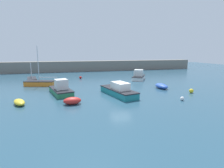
% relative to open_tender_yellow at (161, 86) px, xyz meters
% --- Properties ---
extents(ground_plane, '(120.00, 120.00, 0.20)m').
position_rel_open_tender_yellow_xyz_m(ground_plane, '(-7.75, -3.79, -0.46)').
color(ground_plane, '#284C60').
extents(harbor_breakwater, '(64.87, 3.18, 2.89)m').
position_rel_open_tender_yellow_xyz_m(harbor_breakwater, '(-7.75, 27.33, 1.08)').
color(harbor_breakwater, slate).
rests_on(harbor_breakwater, ground_plane).
extents(open_tender_yellow, '(1.47, 2.88, 0.72)m').
position_rel_open_tender_yellow_xyz_m(open_tender_yellow, '(0.00, 0.00, 0.00)').
color(open_tender_yellow, '#2D56B7').
rests_on(open_tender_yellow, ground_plane).
extents(sailboat_tall_mast, '(5.37, 2.82, 6.46)m').
position_rel_open_tender_yellow_xyz_m(sailboat_tall_mast, '(-18.41, 6.92, 0.10)').
color(sailboat_tall_mast, orange).
rests_on(sailboat_tall_mast, ground_plane).
extents(motorboat_grey_hull, '(3.39, 5.68, 2.03)m').
position_rel_open_tender_yellow_xyz_m(motorboat_grey_hull, '(-14.87, 0.06, 0.29)').
color(motorboat_grey_hull, '#287A4C').
rests_on(motorboat_grey_hull, ground_plane).
extents(motorboat_with_cabin, '(3.59, 6.81, 1.76)m').
position_rel_open_tender_yellow_xyz_m(motorboat_with_cabin, '(-7.65, -2.52, 0.28)').
color(motorboat_with_cabin, teal).
rests_on(motorboat_with_cabin, ground_plane).
extents(cabin_cruiser_white, '(4.34, 5.35, 2.04)m').
position_rel_open_tender_yellow_xyz_m(cabin_cruiser_white, '(-0.05, 8.62, 0.36)').
color(cabin_cruiser_white, white).
rests_on(cabin_cruiser_white, ground_plane).
extents(fishing_dinghy_green, '(1.83, 2.49, 0.58)m').
position_rel_open_tender_yellow_xyz_m(fishing_dinghy_green, '(-19.06, -3.75, -0.07)').
color(fishing_dinghy_green, yellow).
rests_on(fishing_dinghy_green, ground_plane).
extents(dinghy_near_pier, '(1.93, 1.27, 0.78)m').
position_rel_open_tender_yellow_xyz_m(dinghy_near_pier, '(-13.61, -4.98, 0.03)').
color(dinghy_near_pier, red).
rests_on(dinghy_near_pier, ground_plane).
extents(sailboat_twin_hulled, '(2.43, 4.82, 3.55)m').
position_rel_open_tender_yellow_xyz_m(sailboat_twin_hulled, '(-20.38, 11.65, 0.01)').
color(sailboat_twin_hulled, navy).
rests_on(sailboat_twin_hulled, ground_plane).
extents(mooring_buoy_red, '(0.54, 0.54, 0.54)m').
position_rel_open_tender_yellow_xyz_m(mooring_buoy_red, '(-11.25, 12.78, -0.09)').
color(mooring_buoy_red, red).
rests_on(mooring_buoy_red, ground_plane).
extents(mooring_buoy_white, '(0.46, 0.46, 0.46)m').
position_rel_open_tender_yellow_xyz_m(mooring_buoy_white, '(-1.29, -6.76, -0.13)').
color(mooring_buoy_white, white).
rests_on(mooring_buoy_white, ground_plane).
extents(mooring_buoy_yellow, '(0.59, 0.59, 0.59)m').
position_rel_open_tender_yellow_xyz_m(mooring_buoy_yellow, '(2.30, -3.85, -0.07)').
color(mooring_buoy_yellow, yellow).
rests_on(mooring_buoy_yellow, ground_plane).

